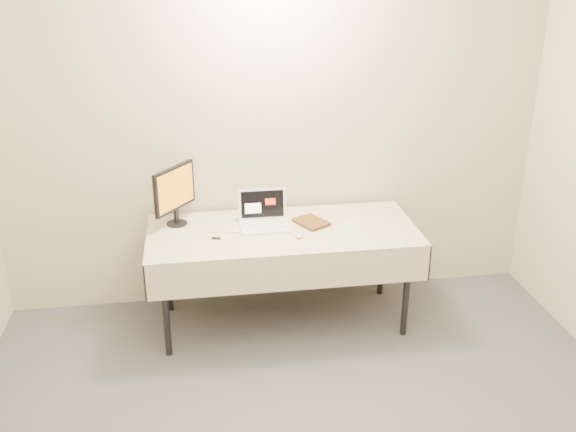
{
  "coord_description": "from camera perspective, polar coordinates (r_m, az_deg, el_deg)",
  "views": [
    {
      "loc": [
        -0.58,
        -1.97,
        2.53
      ],
      "look_at": [
        0.03,
        1.99,
        0.86
      ],
      "focal_mm": 40.0,
      "sensor_mm": 36.0,
      "label": 1
    }
  ],
  "objects": [
    {
      "name": "back_wall",
      "position": [
        4.66,
        -1.31,
        7.96
      ],
      "size": [
        4.0,
        0.1,
        2.7
      ],
      "primitive_type": "cube",
      "color": "beige",
      "rests_on": "ground"
    },
    {
      "name": "table",
      "position": [
        4.46,
        -0.47,
        -1.93
      ],
      "size": [
        1.86,
        0.81,
        0.74
      ],
      "color": "black",
      "rests_on": "ground"
    },
    {
      "name": "laptop",
      "position": [
        4.48,
        -2.18,
        -0.12
      ],
      "size": [
        0.34,
        0.27,
        0.24
      ],
      "rotation": [
        0.0,
        0.0,
        -0.01
      ],
      "color": "white",
      "rests_on": "table"
    },
    {
      "name": "monitor",
      "position": [
        4.49,
        -10.05,
        2.19
      ],
      "size": [
        0.27,
        0.34,
        0.43
      ],
      "rotation": [
        0.0,
        0.0,
        0.92
      ],
      "color": "black",
      "rests_on": "table"
    },
    {
      "name": "book",
      "position": [
        4.43,
        1.22,
        0.45
      ],
      "size": [
        0.17,
        0.1,
        0.24
      ],
      "primitive_type": "imported",
      "rotation": [
        0.0,
        0.0,
        0.5
      ],
      "color": "brown",
      "rests_on": "table"
    },
    {
      "name": "alarm_clock",
      "position": [
        4.64,
        -2.87,
        0.18
      ],
      "size": [
        0.11,
        0.07,
        0.04
      ],
      "rotation": [
        0.0,
        0.0,
        0.24
      ],
      "color": "black",
      "rests_on": "table"
    },
    {
      "name": "clicker",
      "position": [
        4.32,
        1.05,
        -1.7
      ],
      "size": [
        0.08,
        0.11,
        0.02
      ],
      "primitive_type": "ellipsoid",
      "rotation": [
        0.0,
        0.0,
        -0.29
      ],
      "color": "silver",
      "rests_on": "table"
    },
    {
      "name": "paper_form",
      "position": [
        4.48,
        5.61,
        -1.02
      ],
      "size": [
        0.2,
        0.33,
        0.0
      ],
      "primitive_type": "cube",
      "rotation": [
        0.0,
        0.0,
        -0.27
      ],
      "color": "#B7DDB0",
      "rests_on": "table"
    },
    {
      "name": "usb_dongle",
      "position": [
        4.31,
        -6.4,
        -1.98
      ],
      "size": [
        0.06,
        0.04,
        0.01
      ],
      "primitive_type": "cube",
      "rotation": [
        0.0,
        0.0,
        -0.32
      ],
      "color": "black",
      "rests_on": "table"
    }
  ]
}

